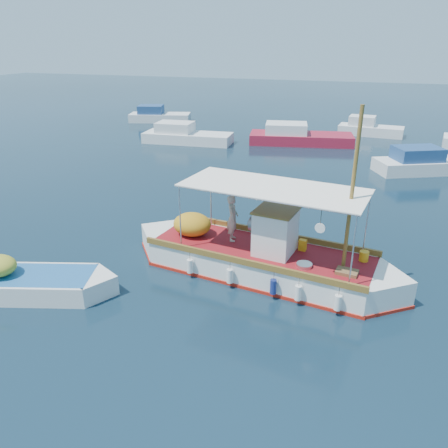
% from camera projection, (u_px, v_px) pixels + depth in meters
% --- Properties ---
extents(ground, '(160.00, 160.00, 0.00)m').
position_uv_depth(ground, '(250.00, 273.00, 15.59)').
color(ground, black).
rests_on(ground, ground).
extents(fishing_caique, '(10.14, 3.83, 6.25)m').
position_uv_depth(fishing_caique, '(259.00, 258.00, 15.45)').
color(fishing_caique, white).
rests_on(fishing_caique, ground).
extents(dinghy, '(5.95, 2.96, 1.52)m').
position_uv_depth(dinghy, '(23.00, 284.00, 14.26)').
color(dinghy, white).
rests_on(dinghy, ground).
extents(bg_boat_nw, '(7.22, 2.94, 1.80)m').
position_uv_depth(bg_boat_nw, '(185.00, 137.00, 35.07)').
color(bg_boat_nw, silver).
rests_on(bg_boat_nw, ground).
extents(bg_boat_n, '(8.40, 4.19, 1.80)m').
position_uv_depth(bg_boat_n, '(298.00, 137.00, 34.75)').
color(bg_boat_n, maroon).
rests_on(bg_boat_n, ground).
extents(bg_boat_ne, '(7.16, 4.99, 1.80)m').
position_uv_depth(bg_boat_ne, '(428.00, 164.00, 27.30)').
color(bg_boat_ne, silver).
rests_on(bg_boat_ne, ground).
extents(bg_boat_far_w, '(6.39, 3.85, 1.80)m').
position_uv_depth(bg_boat_far_w, '(158.00, 117.00, 44.14)').
color(bg_boat_far_w, silver).
rests_on(bg_boat_far_w, ground).
extents(bg_boat_far_n, '(5.49, 2.43, 1.80)m').
position_uv_depth(bg_boat_far_n, '(369.00, 129.00, 37.86)').
color(bg_boat_far_n, silver).
rests_on(bg_boat_far_n, ground).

